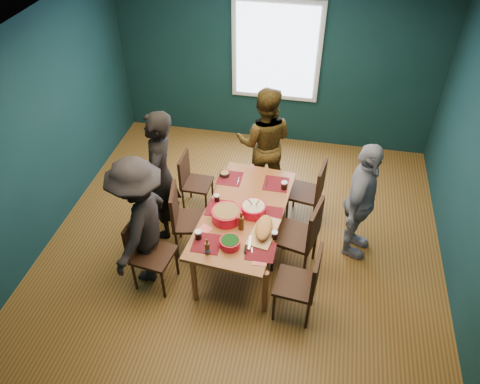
% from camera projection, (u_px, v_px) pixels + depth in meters
% --- Properties ---
extents(room, '(5.01, 5.01, 2.71)m').
position_uv_depth(room, '(249.00, 142.00, 5.46)').
color(room, olive).
rests_on(room, ground).
extents(dining_table, '(1.06, 1.89, 0.69)m').
position_uv_depth(dining_table, '(244.00, 216.00, 5.58)').
color(dining_table, '#9A562E').
rests_on(dining_table, floor).
extents(chair_left_far, '(0.39, 0.39, 0.84)m').
position_uv_depth(chair_left_far, '(191.00, 178.00, 6.35)').
color(chair_left_far, black).
rests_on(chair_left_far, floor).
extents(chair_left_mid, '(0.50, 0.50, 0.95)m').
position_uv_depth(chair_left_mid, '(184.00, 216.00, 5.68)').
color(chair_left_mid, black).
rests_on(chair_left_mid, floor).
extents(chair_left_near, '(0.48, 0.48, 0.95)m').
position_uv_depth(chair_left_near, '(145.00, 248.00, 5.28)').
color(chair_left_near, black).
rests_on(chair_left_near, floor).
extents(chair_right_far, '(0.48, 0.48, 0.92)m').
position_uv_depth(chair_right_far, '(312.00, 189.00, 6.10)').
color(chair_right_far, black).
rests_on(chair_right_far, floor).
extents(chair_right_mid, '(0.56, 0.56, 1.03)m').
position_uv_depth(chair_right_mid, '(304.00, 232.00, 5.40)').
color(chair_right_mid, black).
rests_on(chair_right_mid, floor).
extents(chair_right_near, '(0.47, 0.47, 0.96)m').
position_uv_depth(chair_right_near, '(305.00, 280.00, 4.91)').
color(chair_right_near, black).
rests_on(chair_right_near, floor).
extents(person_far_left, '(0.50, 0.69, 1.78)m').
position_uv_depth(person_far_left, '(160.00, 177.00, 5.73)').
color(person_far_left, black).
rests_on(person_far_left, floor).
extents(person_back, '(0.84, 0.67, 1.64)m').
position_uv_depth(person_back, '(264.00, 143.00, 6.42)').
color(person_back, black).
rests_on(person_back, floor).
extents(person_right, '(0.62, 1.01, 1.60)m').
position_uv_depth(person_right, '(361.00, 202.00, 5.50)').
color(person_right, silver).
rests_on(person_right, floor).
extents(person_near_left, '(0.69, 1.11, 1.66)m').
position_uv_depth(person_near_left, '(141.00, 222.00, 5.19)').
color(person_near_left, black).
rests_on(person_near_left, floor).
extents(bowl_salad, '(0.34, 0.34, 0.14)m').
position_uv_depth(bowl_salad, '(226.00, 215.00, 5.38)').
color(bowl_salad, red).
rests_on(bowl_salad, dining_table).
extents(bowl_dumpling, '(0.30, 0.30, 0.28)m').
position_uv_depth(bowl_dumpling, '(253.00, 209.00, 5.47)').
color(bowl_dumpling, red).
rests_on(bowl_dumpling, dining_table).
extents(bowl_herbs, '(0.23, 0.23, 0.10)m').
position_uv_depth(bowl_herbs, '(230.00, 243.00, 5.07)').
color(bowl_herbs, red).
rests_on(bowl_herbs, dining_table).
extents(cutting_board, '(0.34, 0.65, 0.14)m').
position_uv_depth(cutting_board, '(264.00, 229.00, 5.22)').
color(cutting_board, tan).
rests_on(cutting_board, dining_table).
extents(small_bowl, '(0.13, 0.13, 0.05)m').
position_uv_depth(small_bowl, '(225.00, 174.00, 6.05)').
color(small_bowl, black).
rests_on(small_bowl, dining_table).
extents(beer_bottle_a, '(0.06, 0.06, 0.21)m').
position_uv_depth(beer_bottle_a, '(207.00, 248.00, 4.98)').
color(beer_bottle_a, '#43250C').
rests_on(beer_bottle_a, dining_table).
extents(beer_bottle_b, '(0.06, 0.06, 0.25)m').
position_uv_depth(beer_bottle_b, '(241.00, 223.00, 5.25)').
color(beer_bottle_b, '#43250C').
rests_on(beer_bottle_b, dining_table).
extents(cola_glass_a, '(0.08, 0.08, 0.11)m').
position_uv_depth(cola_glass_a, '(198.00, 235.00, 5.16)').
color(cola_glass_a, black).
rests_on(cola_glass_a, dining_table).
extents(cola_glass_b, '(0.07, 0.07, 0.10)m').
position_uv_depth(cola_glass_b, '(275.00, 235.00, 5.16)').
color(cola_glass_b, black).
rests_on(cola_glass_b, dining_table).
extents(cola_glass_c, '(0.08, 0.08, 0.11)m').
position_uv_depth(cola_glass_c, '(284.00, 185.00, 5.82)').
color(cola_glass_c, black).
rests_on(cola_glass_c, dining_table).
extents(cola_glass_d, '(0.07, 0.07, 0.09)m').
position_uv_depth(cola_glass_d, '(217.00, 198.00, 5.65)').
color(cola_glass_d, black).
rests_on(cola_glass_d, dining_table).
extents(napkin_a, '(0.14, 0.14, 0.00)m').
position_uv_depth(napkin_a, '(270.00, 213.00, 5.51)').
color(napkin_a, '#F56B67').
rests_on(napkin_a, dining_table).
extents(napkin_b, '(0.18, 0.18, 0.00)m').
position_uv_depth(napkin_b, '(205.00, 229.00, 5.31)').
color(napkin_b, '#F56B67').
rests_on(napkin_b, dining_table).
extents(napkin_c, '(0.17, 0.17, 0.00)m').
position_uv_depth(napkin_c, '(260.00, 260.00, 4.95)').
color(napkin_c, '#F56B67').
rests_on(napkin_c, dining_table).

